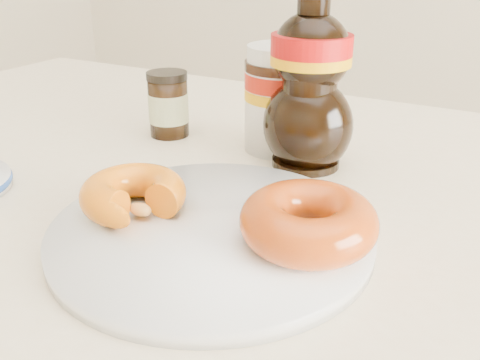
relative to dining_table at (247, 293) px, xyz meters
The scene contains 7 objects.
dining_table is the anchor object (origin of this frame).
plate 0.10m from the dining_table, 100.23° to the right, with size 0.27×0.27×0.01m.
donut_bitten 0.15m from the dining_table, 144.12° to the right, with size 0.09×0.09×0.03m, color #D5570C.
donut_whole 0.14m from the dining_table, 26.75° to the right, with size 0.11×0.11×0.04m, color #A9400A.
nutella_jar 0.24m from the dining_table, 105.70° to the left, with size 0.09×0.09×0.12m.
syrup_bottle 0.23m from the dining_table, 90.87° to the left, with size 0.10×0.09×0.20m, color black, non-canonical shape.
dark_jar 0.28m from the dining_table, 142.17° to the left, with size 0.05×0.05×0.08m.
Camera 1 is at (0.20, -0.28, 0.98)m, focal length 40.00 mm.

